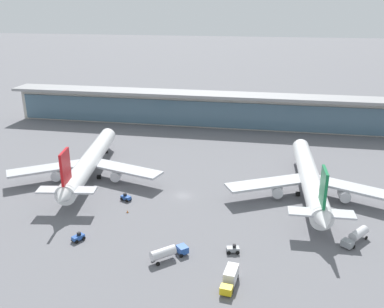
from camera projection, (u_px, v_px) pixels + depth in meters
ground_plane at (183, 196)px, 120.15m from camera, size 1200.00×1200.00×0.00m
airliner_left_stand at (89, 162)px, 131.22m from camera, size 47.34×62.18×16.60m
airliner_centre_stand at (310, 178)px, 119.11m from camera, size 47.92×62.30×16.60m
service_truck_near_nose_blue at (126, 198)px, 116.94m from camera, size 3.31×2.73×2.05m
service_truck_under_wing_blue at (167, 252)px, 89.87m from camera, size 7.87×7.45×2.95m
service_truck_mid_apron_yellow at (230, 277)px, 81.68m from camera, size 3.17×7.52×3.10m
service_truck_by_tail_grey at (356, 236)px, 96.21m from camera, size 7.09×8.15×2.95m
service_truck_on_taxiway_grey at (233, 249)px, 92.46m from camera, size 3.15×2.26×2.05m
service_truck_at_far_stand_blue at (78, 237)px, 97.13m from camera, size 2.90×3.33×2.05m
terminal_building at (216, 109)px, 184.61m from camera, size 187.37×12.80×15.20m
safety_cone_alpha at (127, 212)px, 110.27m from camera, size 0.62×0.62×0.70m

